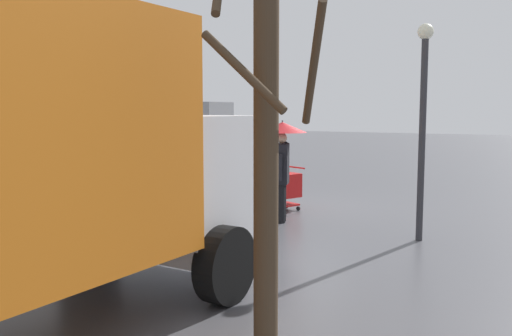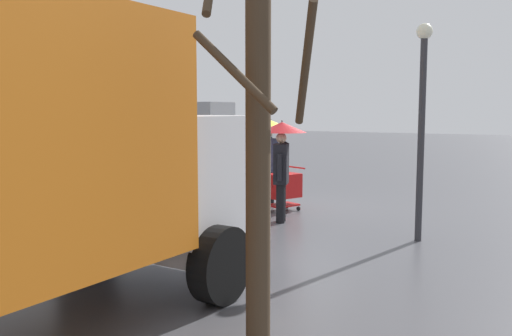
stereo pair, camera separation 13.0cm
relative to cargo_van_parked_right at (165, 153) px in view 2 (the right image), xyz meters
The scene contains 11 objects.
ground_plane 4.14m from the cargo_van_parked_right, behind, with size 90.00×90.00×0.00m, color #4C4C51.
slush_patch_near_cluster 6.24m from the cargo_van_parked_right, 124.66° to the left, with size 2.13×2.13×0.01m, color #ADAFB5.
slush_patch_under_van 4.84m from the cargo_van_parked_right, 85.15° to the left, with size 1.77×1.77×0.01m, color silver.
cargo_van_parked_right is the anchor object (origin of this frame).
shopping_cart_vendor 4.08m from the cargo_van_parked_right, behind, with size 0.81×0.96×1.02m.
hand_dolly_boxes 3.23m from the cargo_van_parked_right, 168.86° to the left, with size 0.62×0.78×1.34m.
pedestrian_pink_side 3.31m from the cargo_van_parked_right, behind, with size 1.04×1.04×2.15m.
pedestrian_black_side 4.84m from the cargo_van_parked_right, 160.70° to the left, with size 1.04×1.04×2.15m.
pedestrian_white_side 3.03m from the cargo_van_parked_right, 151.37° to the left, with size 1.04×1.04×2.15m.
bare_tree_near 10.27m from the cargo_van_parked_right, 135.42° to the left, with size 1.28×1.27×4.12m.
street_lamp 7.80m from the cargo_van_parked_right, 166.26° to the left, with size 0.28×0.28×3.86m.
Camera 2 is at (-5.94, 11.83, 2.35)m, focal length 37.91 mm.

